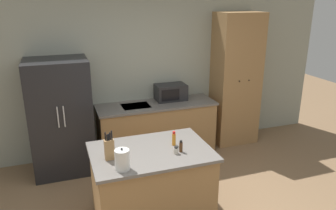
# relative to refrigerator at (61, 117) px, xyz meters

# --- Properties ---
(wall_back) EXTENTS (7.20, 0.06, 2.60)m
(wall_back) POSITION_rel_refrigerator_xyz_m (1.11, 0.40, 0.44)
(wall_back) COLOR #9EA393
(wall_back) RESTS_ON ground_plane
(refrigerator) EXTENTS (0.88, 0.76, 1.72)m
(refrigerator) POSITION_rel_refrigerator_xyz_m (0.00, 0.00, 0.00)
(refrigerator) COLOR black
(refrigerator) RESTS_ON ground_plane
(back_counter) EXTENTS (1.95, 0.64, 0.88)m
(back_counter) POSITION_rel_refrigerator_xyz_m (1.49, 0.06, -0.41)
(back_counter) COLOR #9E7547
(back_counter) RESTS_ON ground_plane
(pantry_cabinet) EXTENTS (0.77, 0.55, 2.31)m
(pantry_cabinet) POSITION_rel_refrigerator_xyz_m (2.98, 0.10, 0.29)
(pantry_cabinet) COLOR #9E7547
(pantry_cabinet) RESTS_ON ground_plane
(kitchen_island) EXTENTS (1.36, 0.94, 0.89)m
(kitchen_island) POSITION_rel_refrigerator_xyz_m (0.93, -1.55, -0.41)
(kitchen_island) COLOR #9E7547
(kitchen_island) RESTS_ON ground_plane
(microwave) EXTENTS (0.51, 0.33, 0.27)m
(microwave) POSITION_rel_refrigerator_xyz_m (1.79, 0.18, 0.16)
(microwave) COLOR #232326
(microwave) RESTS_ON back_counter
(knife_block) EXTENTS (0.10, 0.07, 0.33)m
(knife_block) POSITION_rel_refrigerator_xyz_m (0.45, -1.60, 0.15)
(knife_block) COLOR #9E7547
(knife_block) RESTS_ON kitchen_island
(spice_bottle_tall_dark) EXTENTS (0.04, 0.04, 0.14)m
(spice_bottle_tall_dark) POSITION_rel_refrigerator_xyz_m (1.24, -1.69, 0.09)
(spice_bottle_tall_dark) COLOR #563319
(spice_bottle_tall_dark) RESTS_ON kitchen_island
(spice_bottle_short_red) EXTENTS (0.04, 0.04, 0.17)m
(spice_bottle_short_red) POSITION_rel_refrigerator_xyz_m (1.22, -1.50, 0.11)
(spice_bottle_short_red) COLOR orange
(spice_bottle_short_red) RESTS_ON kitchen_island
(spice_bottle_amber_oil) EXTENTS (0.05, 0.05, 0.08)m
(spice_bottle_amber_oil) POSITION_rel_refrigerator_xyz_m (1.17, -1.72, 0.07)
(spice_bottle_amber_oil) COLOR beige
(spice_bottle_amber_oil) RESTS_ON kitchen_island
(kettle) EXTENTS (0.15, 0.15, 0.24)m
(kettle) POSITION_rel_refrigerator_xyz_m (0.54, -1.86, 0.14)
(kettle) COLOR white
(kettle) RESTS_ON kitchen_island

